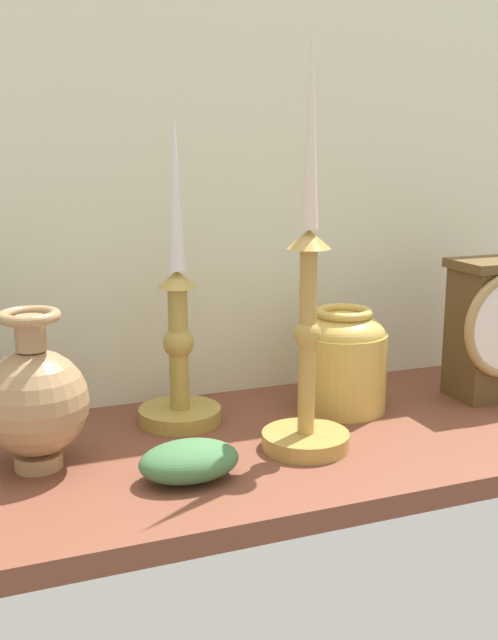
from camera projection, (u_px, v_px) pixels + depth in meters
ground_plane at (271, 447)px, 87.84cm from camera, size 100.00×36.00×2.40cm
back_wall at (215, 145)px, 97.08cm from camera, size 120.00×2.00×65.00cm
mantel_clock at (493, 327)px, 99.26cm from camera, size 13.73×10.54×18.27cm
candlestick_tall_left at (178, 338)px, 90.11cm from camera, size 9.90×9.90×36.70cm
candlestick_tall_center at (307, 339)px, 81.79cm from camera, size 9.66×9.66×44.51cm
brass_vase_bulbous at (35, 400)px, 77.80cm from camera, size 10.98×10.98×16.65cm
brass_vase_jar at (343, 358)px, 95.68cm from camera, size 11.00×11.00×13.00cm
ivy_sprig at (189, 461)px, 76.21cm from camera, size 10.19×7.13×3.94cm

